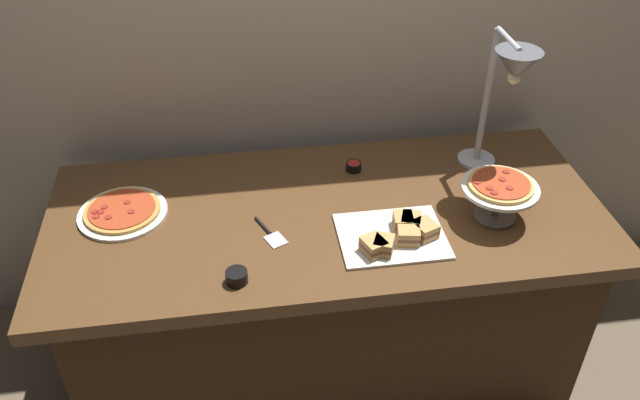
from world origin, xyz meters
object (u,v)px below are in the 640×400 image
(sandwich_platter, at_px, (397,234))
(sauce_cup_far, at_px, (237,276))
(heat_lamp, at_px, (509,78))
(sauce_cup_near, at_px, (354,166))
(serving_spatula, at_px, (270,233))
(pizza_plate_front, at_px, (122,212))
(pizza_plate_center, at_px, (500,190))

(sandwich_platter, distance_m, sauce_cup_far, 0.53)
(heat_lamp, distance_m, sauce_cup_near, 0.64)
(sandwich_platter, xyz_separation_m, serving_spatula, (-0.40, 0.09, -0.02))
(sauce_cup_near, distance_m, serving_spatula, 0.47)
(heat_lamp, relative_size, sandwich_platter, 1.55)
(pizza_plate_front, distance_m, pizza_plate_center, 1.26)
(heat_lamp, bearing_deg, sauce_cup_far, -157.59)
(sandwich_platter, relative_size, sauce_cup_far, 5.17)
(pizza_plate_center, relative_size, sauce_cup_near, 4.50)
(heat_lamp, height_order, pizza_plate_front, heat_lamp)
(heat_lamp, relative_size, pizza_plate_center, 2.10)
(heat_lamp, xyz_separation_m, sauce_cup_near, (-0.47, 0.15, -0.40))
(sauce_cup_near, bearing_deg, sauce_cup_far, -130.51)
(sandwich_platter, distance_m, serving_spatula, 0.41)
(pizza_plate_center, bearing_deg, sauce_cup_far, -167.90)
(heat_lamp, xyz_separation_m, sauce_cup_far, (-0.93, -0.38, -0.39))
(pizza_plate_center, xyz_separation_m, serving_spatula, (-0.76, 0.02, -0.11))
(heat_lamp, distance_m, sauce_cup_far, 1.08)
(pizza_plate_front, height_order, sandwich_platter, sandwich_platter)
(sauce_cup_far, bearing_deg, sandwich_platter, 12.86)
(heat_lamp, distance_m, pizza_plate_center, 0.36)
(sandwich_platter, height_order, sauce_cup_far, sandwich_platter)
(sandwich_platter, xyz_separation_m, sauce_cup_near, (-0.06, 0.42, -0.01))
(sauce_cup_far, bearing_deg, sauce_cup_near, 49.49)
(pizza_plate_front, distance_m, sauce_cup_near, 0.84)
(heat_lamp, height_order, sandwich_platter, heat_lamp)
(heat_lamp, relative_size, sauce_cup_far, 8.03)
(sauce_cup_far, bearing_deg, pizza_plate_center, 12.10)
(pizza_plate_center, bearing_deg, sandwich_platter, -169.01)
(heat_lamp, relative_size, sauce_cup_near, 9.45)
(sandwich_platter, height_order, sauce_cup_near, sandwich_platter)
(sauce_cup_near, height_order, serving_spatula, sauce_cup_near)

